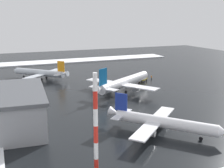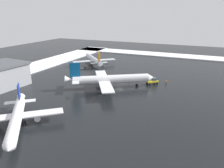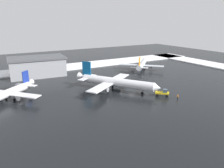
{
  "view_description": "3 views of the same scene",
  "coord_description": "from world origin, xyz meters",
  "px_view_note": "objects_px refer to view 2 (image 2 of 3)",
  "views": [
    {
      "loc": [
        92.21,
        -41.76,
        25.26
      ],
      "look_at": [
        3.67,
        -4.82,
        2.24
      ],
      "focal_mm": 45.0,
      "sensor_mm": 36.0,
      "label": 1
    },
    {
      "loc": [
        76.01,
        31.02,
        26.64
      ],
      "look_at": [
        7.97,
        0.23,
        2.09
      ],
      "focal_mm": 35.0,
      "sensor_mm": 36.0,
      "label": 2
    },
    {
      "loc": [
        46.92,
        64.13,
        25.16
      ],
      "look_at": [
        8.35,
        -0.95,
        2.92
      ],
      "focal_mm": 35.0,
      "sensor_mm": 36.0,
      "label": 3
    }
  ],
  "objects_px": {
    "ground_crew_beside_wing": "(107,80)",
    "ground_crew_near_tug": "(129,79)",
    "airplane_parked_portside": "(109,79)",
    "airplane_foreground_jet": "(94,60)",
    "pushback_tug": "(153,81)",
    "airplane_parked_starboard": "(16,118)",
    "ground_crew_mid_apron": "(166,82)"
  },
  "relations": [
    {
      "from": "ground_crew_near_tug",
      "to": "ground_crew_mid_apron",
      "type": "relative_size",
      "value": 1.0
    },
    {
      "from": "airplane_foreground_jet",
      "to": "airplane_parked_portside",
      "type": "bearing_deg",
      "value": 172.8
    },
    {
      "from": "ground_crew_beside_wing",
      "to": "airplane_parked_starboard",
      "type": "bearing_deg",
      "value": 80.12
    },
    {
      "from": "airplane_parked_portside",
      "to": "ground_crew_mid_apron",
      "type": "relative_size",
      "value": 17.15
    },
    {
      "from": "airplane_parked_portside",
      "to": "pushback_tug",
      "type": "distance_m",
      "value": 17.6
    },
    {
      "from": "airplane_foreground_jet",
      "to": "pushback_tug",
      "type": "distance_m",
      "value": 42.5
    },
    {
      "from": "ground_crew_beside_wing",
      "to": "ground_crew_near_tug",
      "type": "distance_m",
      "value": 8.91
    },
    {
      "from": "airplane_foreground_jet",
      "to": "ground_crew_beside_wing",
      "type": "xyz_separation_m",
      "value": [
        25.17,
        19.83,
        -1.73
      ]
    },
    {
      "from": "airplane_foreground_jet",
      "to": "pushback_tug",
      "type": "bearing_deg",
      "value": -162.89
    },
    {
      "from": "airplane_parked_starboard",
      "to": "pushback_tug",
      "type": "bearing_deg",
      "value": 114.6
    },
    {
      "from": "airplane_parked_starboard",
      "to": "ground_crew_mid_apron",
      "type": "distance_m",
      "value": 55.41
    },
    {
      "from": "airplane_parked_starboard",
      "to": "airplane_foreground_jet",
      "type": "bearing_deg",
      "value": 152.49
    },
    {
      "from": "ground_crew_beside_wing",
      "to": "ground_crew_near_tug",
      "type": "relative_size",
      "value": 1.0
    },
    {
      "from": "pushback_tug",
      "to": "ground_crew_mid_apron",
      "type": "relative_size",
      "value": 2.83
    },
    {
      "from": "ground_crew_mid_apron",
      "to": "airplane_parked_starboard",
      "type": "bearing_deg",
      "value": -14.04
    },
    {
      "from": "ground_crew_near_tug",
      "to": "ground_crew_beside_wing",
      "type": "bearing_deg",
      "value": 134.19
    },
    {
      "from": "ground_crew_near_tug",
      "to": "pushback_tug",
      "type": "bearing_deg",
      "value": -67.84
    },
    {
      "from": "airplane_parked_portside",
      "to": "pushback_tug",
      "type": "xyz_separation_m",
      "value": [
        -10.89,
        13.68,
        -1.97
      ]
    },
    {
      "from": "pushback_tug",
      "to": "ground_crew_mid_apron",
      "type": "bearing_deg",
      "value": -22.12
    },
    {
      "from": "pushback_tug",
      "to": "ground_crew_mid_apron",
      "type": "distance_m",
      "value": 5.24
    },
    {
      "from": "airplane_parked_portside",
      "to": "ground_crew_near_tug",
      "type": "distance_m",
      "value": 11.06
    },
    {
      "from": "airplane_parked_portside",
      "to": "ground_crew_beside_wing",
      "type": "distance_m",
      "value": 7.44
    },
    {
      "from": "airplane_parked_starboard",
      "to": "pushback_tug",
      "type": "relative_size",
      "value": 4.54
    },
    {
      "from": "airplane_parked_starboard",
      "to": "ground_crew_near_tug",
      "type": "relative_size",
      "value": 12.83
    },
    {
      "from": "airplane_parked_portside",
      "to": "airplane_parked_starboard",
      "type": "height_order",
      "value": "airplane_parked_portside"
    },
    {
      "from": "airplane_parked_portside",
      "to": "ground_crew_mid_apron",
      "type": "height_order",
      "value": "airplane_parked_portside"
    },
    {
      "from": "pushback_tug",
      "to": "ground_crew_beside_wing",
      "type": "distance_m",
      "value": 18.2
    },
    {
      "from": "pushback_tug",
      "to": "ground_crew_near_tug",
      "type": "relative_size",
      "value": 2.83
    },
    {
      "from": "airplane_foreground_jet",
      "to": "ground_crew_mid_apron",
      "type": "bearing_deg",
      "value": -157.87
    },
    {
      "from": "airplane_parked_starboard",
      "to": "pushback_tug",
      "type": "distance_m",
      "value": 51.5
    },
    {
      "from": "airplane_parked_portside",
      "to": "airplane_foreground_jet",
      "type": "distance_m",
      "value": 39.1
    },
    {
      "from": "airplane_parked_portside",
      "to": "airplane_parked_starboard",
      "type": "distance_m",
      "value": 36.78
    }
  ]
}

